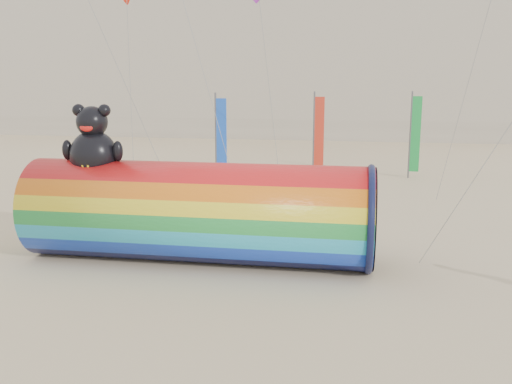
# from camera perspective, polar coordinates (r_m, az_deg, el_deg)

# --- Properties ---
(ground) EXTENTS (160.00, 160.00, 0.00)m
(ground) POSITION_cam_1_polar(r_m,az_deg,el_deg) (17.66, -2.46, -8.57)
(ground) COLOR #CCB58C
(ground) RESTS_ON ground
(hotel_building) EXTENTS (60.40, 15.40, 20.60)m
(hotel_building) POSITION_cam_1_polar(r_m,az_deg,el_deg) (64.21, -4.40, 15.28)
(hotel_building) COLOR #B7AD99
(hotel_building) RESTS_ON ground
(windsock_assembly) EXTENTS (11.37, 3.46, 5.24)m
(windsock_assembly) POSITION_cam_1_polar(r_m,az_deg,el_deg) (18.91, -5.79, -1.76)
(windsock_assembly) COLOR red
(windsock_assembly) RESTS_ON ground
(festival_banners) EXTENTS (11.31, 5.30, 5.20)m
(festival_banners) POSITION_cam_1_polar(r_m,az_deg,el_deg) (33.00, 6.47, 5.49)
(festival_banners) COLOR #59595E
(festival_banners) RESTS_ON ground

